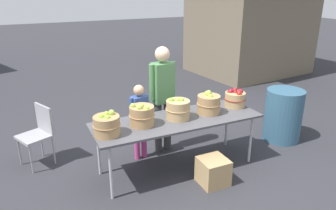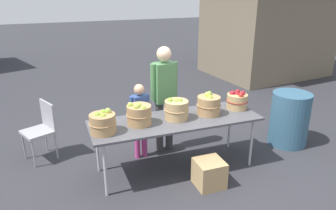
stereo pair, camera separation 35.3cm
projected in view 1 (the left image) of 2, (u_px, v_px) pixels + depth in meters
ground_plane at (177, 167)px, 4.63m from camera, size 40.00×40.00×0.00m
market_table at (177, 122)px, 4.38m from camera, size 2.30×0.76×0.75m
apple_basket_green_0 at (107, 125)px, 3.86m from camera, size 0.34×0.34×0.30m
apple_basket_green_1 at (142, 115)px, 4.13m from camera, size 0.33×0.33×0.30m
apple_basket_green_2 at (178, 109)px, 4.34m from camera, size 0.34×0.34×0.30m
apple_basket_green_3 at (209, 104)px, 4.52m from camera, size 0.34×0.34×0.31m
apple_basket_red_0 at (235, 99)px, 4.77m from camera, size 0.31×0.31×0.27m
vendor_adult at (163, 91)px, 4.82m from camera, size 0.43×0.24×1.63m
child_customer at (140, 116)px, 4.66m from camera, size 0.30×0.18×1.14m
food_kiosk at (250, 24)px, 9.29m from camera, size 3.82×3.29×2.74m
folding_chair at (38, 131)px, 4.59m from camera, size 0.53×0.53×0.86m
trash_barrel at (283, 115)px, 5.34m from camera, size 0.60×0.60×0.86m
produce_crate at (213, 171)px, 4.20m from camera, size 0.35×0.35×0.35m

